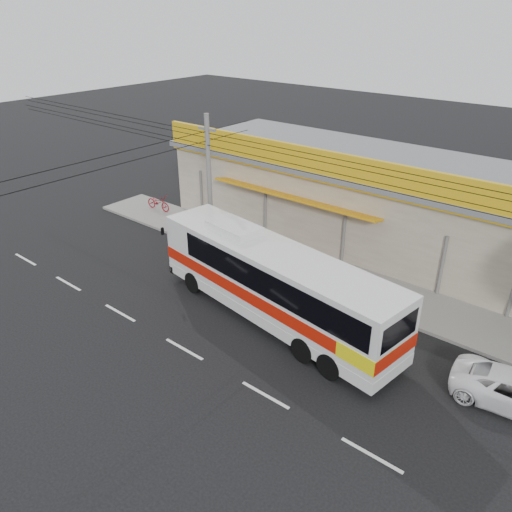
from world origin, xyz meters
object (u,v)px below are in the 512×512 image
Objects in this scene: coach_bus at (277,281)px; motorbike_red at (158,202)px; motorbike_dark at (217,239)px; utility_pole at (207,141)px.

coach_bus reaches higher than motorbike_red.
motorbike_dark is 5.42m from utility_pole.
utility_pole reaches higher than motorbike_dark.
coach_bus is 0.35× the size of utility_pole.
utility_pole is at bearing 163.93° from coach_bus.
motorbike_red is (-13.36, 5.12, -1.28)m from coach_bus.
utility_pole is (0.12, -0.50, 5.40)m from motorbike_dark.
motorbike_dark is at bearing -106.64° from motorbike_red.
motorbike_red is 0.06× the size of utility_pole.
coach_bus is 8.24m from utility_pole.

